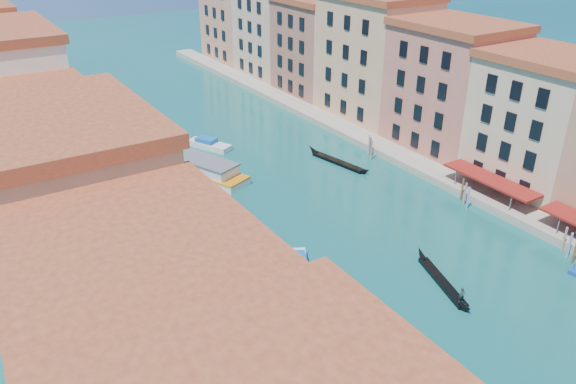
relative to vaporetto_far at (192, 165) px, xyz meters
name	(u,v)px	position (x,y,z in m)	size (l,w,h in m)	color
left_bank_palazzos	(20,140)	(-20.50, -1.75, 8.53)	(12.80, 128.40, 21.00)	beige
right_bank_palazzos	(399,71)	(35.50, -1.43, 8.57)	(12.80, 128.40, 21.00)	#B04636
quay	(356,135)	(27.50, -1.42, -0.68)	(4.00, 140.00, 1.00)	gray
mooring_poles_right	(545,235)	(24.60, -37.62, 0.12)	(1.44, 54.24, 3.20)	brown
vaporetto_far	(192,165)	(0.00, 0.00, 0.00)	(10.33, 17.82, 2.62)	white
gondola_fore	(442,280)	(10.11, -36.81, -0.82)	(4.10, 10.52, 2.16)	black
gondola_far	(337,161)	(18.94, -7.90, -0.83)	(3.20, 12.03, 1.71)	black
motorboat_mid	(298,266)	(-0.46, -27.48, -0.66)	(4.80, 6.60, 1.33)	silver
motorboat_far	(209,144)	(5.93, 7.33, -0.60)	(5.22, 7.43, 1.49)	silver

